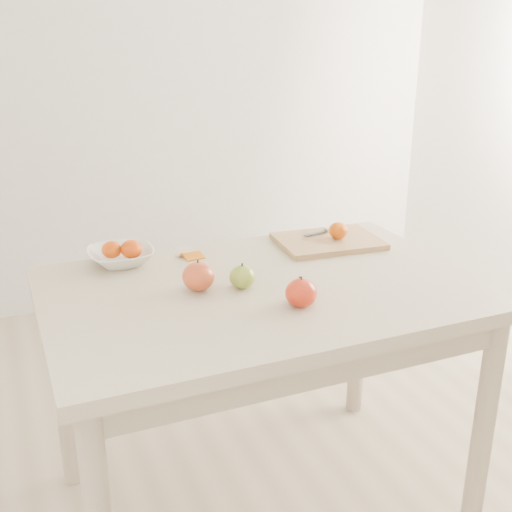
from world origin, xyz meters
name	(u,v)px	position (x,y,z in m)	size (l,w,h in m)	color
ground	(262,501)	(0.00, 0.00, 0.00)	(3.50, 3.50, 0.00)	#C6B293
table	(263,317)	(0.00, 0.00, 0.65)	(1.20, 0.80, 0.75)	beige
cutting_board	(328,241)	(0.34, 0.24, 0.76)	(0.33, 0.24, 0.02)	#AB7D55
board_tangerine	(338,231)	(0.37, 0.23, 0.80)	(0.06, 0.06, 0.05)	#D06307
fruit_bowl	(121,256)	(-0.33, 0.32, 0.77)	(0.20, 0.20, 0.05)	white
bowl_tangerine_near	(112,250)	(-0.35, 0.33, 0.80)	(0.06, 0.06, 0.05)	#D13F07
bowl_tangerine_far	(131,249)	(-0.30, 0.30, 0.80)	(0.06, 0.06, 0.06)	#CB4807
orange_peel_a	(194,257)	(-0.11, 0.28, 0.75)	(0.06, 0.04, 0.00)	#C6630E
orange_peel_b	(187,255)	(-0.13, 0.31, 0.75)	(0.04, 0.04, 0.00)	#C4560D
paring_knife	(330,229)	(0.38, 0.31, 0.78)	(0.17, 0.06, 0.01)	silver
apple_green	(242,277)	(-0.06, 0.01, 0.78)	(0.07, 0.07, 0.06)	olive
apple_red_b	(198,276)	(-0.17, 0.04, 0.79)	(0.09, 0.09, 0.08)	maroon
apple_red_c	(299,291)	(0.04, -0.14, 0.78)	(0.07, 0.07, 0.06)	maroon
apple_red_e	(301,293)	(0.04, -0.16, 0.79)	(0.08, 0.08, 0.07)	#960411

